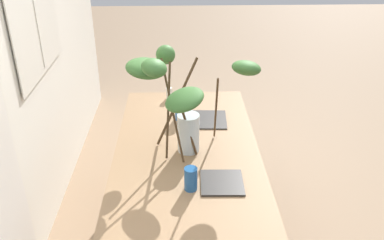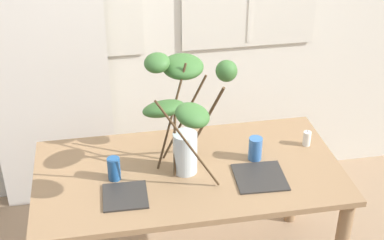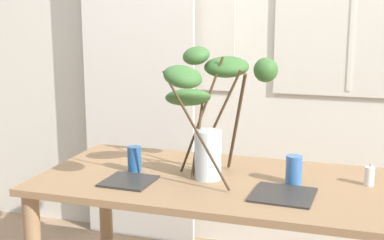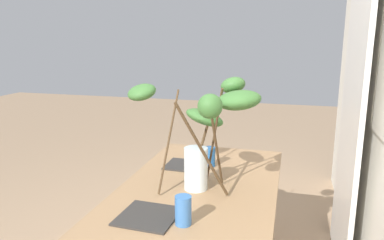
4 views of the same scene
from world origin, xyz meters
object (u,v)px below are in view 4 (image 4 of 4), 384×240
at_px(plate_square_left, 184,165).
at_px(vase_with_branches, 206,122).
at_px(dining_table, 196,210).
at_px(plate_square_right, 148,216).
at_px(drinking_glass_blue_left, 210,157).
at_px(drinking_glass_blue_right, 183,210).

bearing_deg(plate_square_left, vase_with_branches, 33.87).
relative_size(dining_table, vase_with_branches, 2.18).
bearing_deg(plate_square_right, drinking_glass_blue_left, 170.23).
xyz_separation_m(plate_square_left, plate_square_right, (0.69, 0.03, -0.00)).
distance_m(drinking_glass_blue_left, plate_square_right, 0.74).
bearing_deg(drinking_glass_blue_right, dining_table, -174.55).
bearing_deg(drinking_glass_blue_left, plate_square_right, -9.77).
distance_m(dining_table, vase_with_branches, 0.49).
relative_size(vase_with_branches, plate_square_right, 2.87).
bearing_deg(plate_square_right, plate_square_left, -177.17).
height_order(vase_with_branches, drinking_glass_blue_right, vase_with_branches).
distance_m(vase_with_branches, drinking_glass_blue_right, 0.49).
height_order(dining_table, plate_square_right, plate_square_right).
distance_m(vase_with_branches, drinking_glass_blue_left, 0.48).
height_order(vase_with_branches, drinking_glass_blue_left, vase_with_branches).
height_order(dining_table, drinking_glass_blue_left, drinking_glass_blue_left).
relative_size(vase_with_branches, plate_square_left, 3.38).
bearing_deg(vase_with_branches, drinking_glass_blue_left, -171.27).
xyz_separation_m(drinking_glass_blue_right, plate_square_left, (-0.71, -0.21, -0.06)).
xyz_separation_m(dining_table, plate_square_right, (0.35, -0.14, 0.12)).
xyz_separation_m(vase_with_branches, drinking_glass_blue_left, (-0.36, -0.06, -0.31)).
relative_size(plate_square_left, plate_square_right, 0.85).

